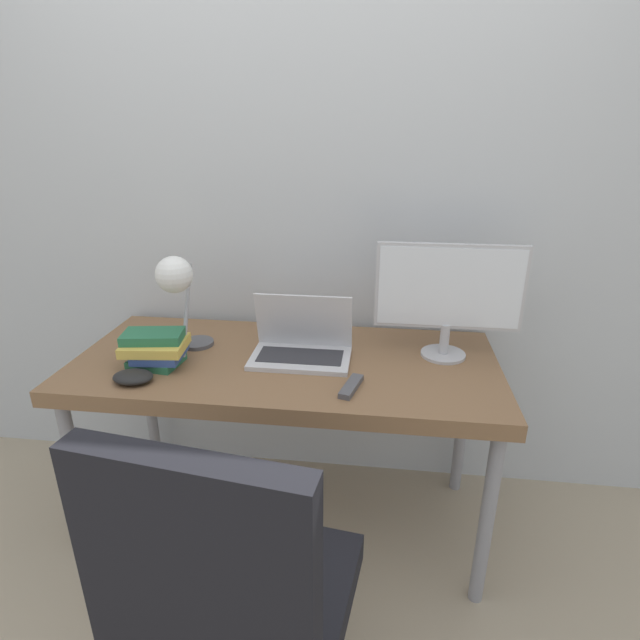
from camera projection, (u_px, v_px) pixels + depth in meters
The scene contains 10 objects.
ground_plane at pixel (272, 589), 1.86m from camera, with size 12.00×12.00×0.00m, color tan.
wall_back at pixel (302, 204), 2.11m from camera, with size 8.00×0.05×2.60m.
desk at pixel (286, 374), 1.93m from camera, with size 1.61×0.72×0.78m.
laptop at pixel (301, 345), 1.90m from camera, with size 0.37×0.23×0.24m.
monitor at pixel (449, 293), 1.84m from camera, with size 0.54×0.17×0.44m.
desk_lamp at pixel (177, 284), 1.80m from camera, with size 0.13×0.28×0.41m.
office_chair at pixel (228, 594), 1.18m from camera, with size 0.61×0.60×1.05m.
book_stack at pixel (156, 348), 1.84m from camera, with size 0.24×0.20×0.13m.
tv_remote at pixel (351, 386), 1.68m from camera, with size 0.08×0.16×0.02m.
game_controller at pixel (133, 377), 1.73m from camera, with size 0.14×0.10×0.04m.
Camera 1 is at (0.35, -1.33, 1.61)m, focal length 28.00 mm.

